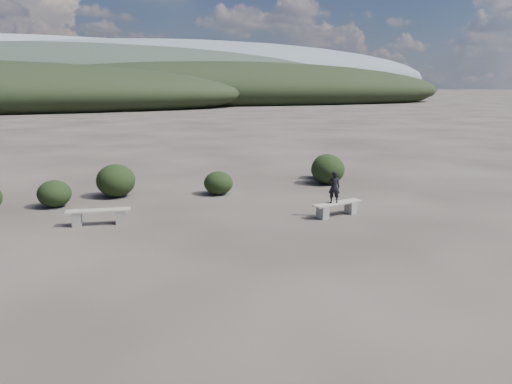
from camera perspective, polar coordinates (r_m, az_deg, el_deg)
name	(u,v)px	position (r m, az deg, el deg)	size (l,w,h in m)	color
ground	(285,271)	(11.52, 3.36, -8.98)	(1200.00, 1200.00, 0.00)	#2F2924
bench_left	(99,216)	(15.85, -17.54, -2.59)	(1.93, 0.67, 0.47)	gray
bench_right	(337,208)	(16.35, 9.25, -1.78)	(1.86, 0.76, 0.46)	gray
seated_person	(334,187)	(16.09, 8.92, 0.54)	(0.38, 0.25, 1.03)	black
shrub_a	(54,194)	(18.68, -22.06, -0.18)	(1.15, 1.15, 0.94)	black
shrub_b	(116,181)	(19.64, -15.73, 1.27)	(1.45, 1.45, 1.25)	black
shrub_c	(218,183)	(19.40, -4.32, 1.04)	(1.13, 1.13, 0.90)	black
shrub_d	(328,169)	(21.64, 8.21, 2.56)	(1.44, 1.44, 1.26)	black
shrub_e	(327,166)	(22.90, 8.13, 2.91)	(1.35, 1.35, 1.13)	black
mountain_ridges	(56,76)	(348.94, -21.87, 12.22)	(500.00, 400.00, 56.00)	black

